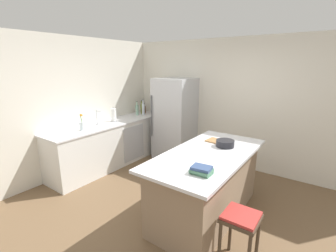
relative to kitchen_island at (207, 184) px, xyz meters
The scene contains 18 objects.
ground_plane 0.69m from the kitchen_island, 139.95° to the right, with size 7.20×7.20×0.00m, color brown.
wall_rear 2.13m from the kitchen_island, 101.13° to the left, with size 6.00×0.10×2.60m, color silver.
wall_left 2.97m from the kitchen_island, behind, with size 0.10×6.00×2.60m, color silver.
counter_run_left 2.49m from the kitchen_island, behind, with size 0.69×2.74×0.92m.
kitchen_island is the anchor object (origin of this frame).
refrigerator 2.23m from the kitchen_island, 135.91° to the left, with size 0.80×0.74×1.80m.
bar_stool 0.92m from the kitchen_island, 41.86° to the right, with size 0.36×0.36×0.62m.
sink_faucet 2.57m from the kitchen_island, behind, with size 0.15×0.05×0.30m.
flower_vase 2.48m from the kitchen_island, behind, with size 0.09×0.09×0.30m.
paper_towel_roll 2.59m from the kitchen_island, 167.58° to the left, with size 0.14×0.14×0.31m.
hot_sauce_bottle 2.96m from the kitchen_island, 144.57° to the left, with size 0.05×0.05×0.20m.
syrup_bottle 3.02m from the kitchen_island, 147.84° to the left, with size 0.07×0.07×0.25m.
olive_oil_bottle 2.99m from the kitchen_island, 149.42° to the left, with size 0.05×0.05×0.32m.
soda_bottle 2.84m from the kitchen_island, 149.57° to the left, with size 0.07×0.07×0.36m.
gin_bottle 2.88m from the kitchen_island, 152.43° to the left, with size 0.07×0.07×0.33m.
cookbook_stack 0.82m from the kitchen_island, 70.36° to the right, with size 0.23×0.19×0.08m.
mixing_bowl 0.63m from the kitchen_island, 77.04° to the left, with size 0.26×0.26×0.10m.
cutting_board 0.70m from the kitchen_island, 98.56° to the left, with size 0.38×0.26×0.02m.
Camera 1 is at (1.68, -2.44, 2.10)m, focal length 25.40 mm.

